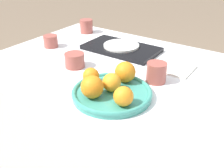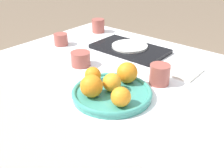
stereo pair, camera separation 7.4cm
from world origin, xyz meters
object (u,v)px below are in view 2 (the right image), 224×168
Objects in this scene: serving_tray at (130,49)px; orange_0 at (112,82)px; orange_1 at (93,75)px; orange_2 at (121,97)px; cup_2 at (160,74)px; cup_0 at (61,39)px; side_plate at (130,46)px; napkin at (185,72)px; orange_3 at (91,86)px; cup_1 at (81,59)px; cup_3 at (98,26)px; fruit_platter at (112,93)px; orange_4 at (127,73)px.

orange_0 is at bearing -61.90° from serving_tray.
orange_1 is 0.18m from orange_2.
serving_tray is at bearing 144.95° from cup_2.
side_plate is at bearing 26.63° from cup_0.
orange_3 is at bearing -110.37° from napkin.
orange_0 is at bearing -114.55° from cup_2.
serving_tray is 0.02m from side_plate.
cup_2 is at bearing -35.05° from serving_tray.
orange_3 is 0.58m from cup_0.
serving_tray is 5.08× the size of cup_0.
cup_2 is at bearing 45.73° from orange_1.
cup_2 reaches higher than cup_1.
cup_0 is at bearing -170.59° from napkin.
cup_2 is 0.54× the size of napkin.
orange_3 is 0.28m from cup_2.
serving_tray is at bearing 26.63° from cup_0.
cup_3 is 0.54× the size of napkin.
cup_3 is at bearing 136.14° from orange_0.
cup_3 reaches higher than fruit_platter.
orange_0 reaches higher than cup_1.
orange_1 reaches higher than napkin.
fruit_platter is 0.10m from orange_2.
serving_tray reaches higher than napkin.
orange_4 reaches higher than fruit_platter.
orange_1 is (-0.10, 0.01, 0.04)m from fruit_platter.
orange_4 reaches higher than cup_1.
orange_1 is at bearing 178.88° from orange_0.
serving_tray is 4.70× the size of cup_2.
orange_1 is 0.42× the size of napkin.
orange_4 reaches higher than orange_2.
serving_tray is at bearing 0.00° from side_plate.
orange_4 reaches higher than orange_1.
orange_3 is at bearing -113.85° from cup_2.
serving_tray is (-0.21, 0.30, -0.05)m from orange_4.
orange_1 is (-0.09, 0.00, -0.00)m from orange_0.
cup_3 is at bearing 136.10° from fruit_platter.
orange_0 is 0.73m from cup_3.
cup_3 is (-0.61, 0.56, -0.01)m from orange_2.
cup_2 is at bearing 50.24° from orange_4.
cup_0 is at bearing -153.37° from serving_tray.
cup_1 is at bearing 157.36° from fruit_platter.
orange_2 reaches higher than serving_tray.
cup_2 reaches higher than napkin.
orange_4 is at bearing -129.76° from cup_2.
cup_2 is 0.16m from napkin.
orange_3 reaches higher than cup_3.
orange_2 is 0.83× the size of cup_3.
cup_0 is 0.66m from napkin.
fruit_platter is 0.44m from side_plate.
orange_3 is 0.30m from cup_1.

